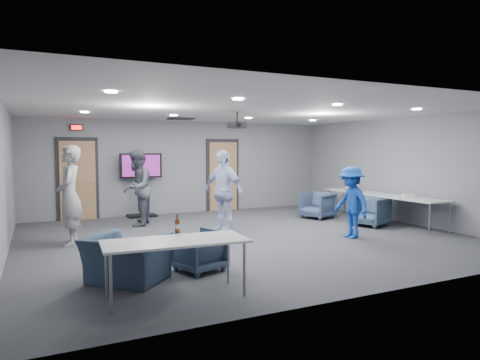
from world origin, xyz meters
name	(u,v)px	position (x,y,z in m)	size (l,w,h in m)	color
floor	(244,237)	(0.00, 0.00, 0.00)	(9.00, 9.00, 0.00)	#34363B
ceiling	(245,110)	(0.00, 0.00, 2.70)	(9.00, 9.00, 0.00)	silver
wall_back	(185,167)	(0.00, 4.00, 1.35)	(9.00, 0.02, 2.70)	gray
wall_front	(382,190)	(0.00, -4.00, 1.35)	(9.00, 0.02, 2.70)	gray
wall_left	(3,181)	(-4.50, 0.00, 1.35)	(0.02, 8.00, 2.70)	gray
wall_right	(401,170)	(4.50, 0.00, 1.35)	(0.02, 8.00, 2.70)	gray
door_left	(78,180)	(-3.00, 3.95, 1.07)	(1.06, 0.17, 2.24)	black
door_right	(223,176)	(1.20, 3.95, 1.07)	(1.06, 0.17, 2.24)	black
exit_sign	(76,128)	(-3.00, 3.93, 2.45)	(0.32, 0.08, 0.16)	black
hvac_diffuser	(181,119)	(-0.50, 2.80, 2.69)	(0.60, 0.60, 0.03)	black
downlights	(245,111)	(0.00, 0.00, 2.68)	(6.18, 3.78, 0.02)	white
person_a	(70,195)	(-3.42, 0.77, 0.98)	(0.71, 0.47, 1.95)	gray
person_b	(137,188)	(-1.78, 2.36, 0.94)	(0.91, 0.71, 1.87)	#4C4F5B
person_c	(223,191)	(-0.21, 0.69, 0.93)	(1.09, 0.46, 1.87)	#C6D0FF
person_d	(351,202)	(2.00, -1.05, 0.76)	(0.98, 0.56, 1.51)	#1943A8
chair_right_a	(317,205)	(2.90, 1.40, 0.35)	(0.76, 0.78, 0.71)	#3C4A67
chair_right_b	(370,211)	(3.35, -0.14, 0.36)	(0.77, 0.79, 0.72)	#384B61
chair_front_a	(199,251)	(-1.77, -2.00, 0.31)	(0.67, 0.69, 0.63)	#36485E
chair_front_b	(126,259)	(-2.89, -2.11, 0.33)	(1.02, 0.89, 0.66)	#334559
table_right_a	(355,192)	(4.00, 1.17, 0.68)	(0.74, 1.77, 0.73)	silver
table_right_b	(409,199)	(4.00, -0.73, 0.69)	(0.80, 1.93, 0.73)	silver
table_front_left	(175,244)	(-2.44, -3.00, 0.68)	(1.83, 0.85, 0.73)	silver
bottle_front	(177,226)	(-2.28, -2.57, 0.83)	(0.07, 0.07, 0.26)	#5B240F
bottle_right	(347,187)	(3.84, 1.31, 0.82)	(0.07, 0.07, 0.26)	#5B240F
snack_box	(360,191)	(3.84, 0.77, 0.75)	(0.18, 0.12, 0.04)	#D36B34
wrapper	(408,195)	(4.19, -0.53, 0.76)	(0.25, 0.17, 0.06)	white
tv_stand	(141,181)	(-1.36, 3.75, 1.00)	(1.16, 0.55, 1.77)	black
projector	(237,125)	(-0.02, 0.32, 2.41)	(0.38, 0.35, 0.35)	black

